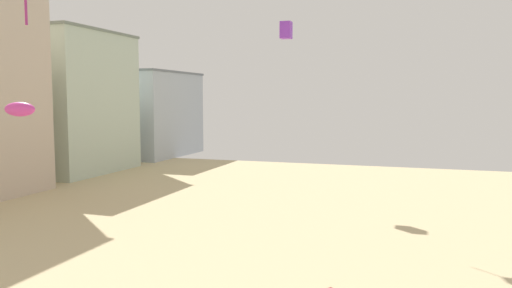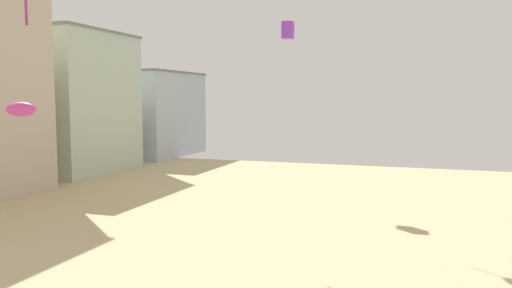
{
  "view_description": "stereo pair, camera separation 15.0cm",
  "coord_description": "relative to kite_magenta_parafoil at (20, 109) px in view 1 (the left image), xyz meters",
  "views": [
    {
      "loc": [
        9.67,
        -3.59,
        8.51
      ],
      "look_at": [
        2.84,
        17.07,
        6.51
      ],
      "focal_mm": 35.02,
      "sensor_mm": 36.0,
      "label": 1
    },
    {
      "loc": [
        9.81,
        -3.54,
        8.51
      ],
      "look_at": [
        2.84,
        17.07,
        6.51
      ],
      "focal_mm": 35.02,
      "sensor_mm": 36.0,
      "label": 2
    }
  ],
  "objects": [
    {
      "name": "boardwalk_hotel_mid",
      "position": [
        -19.94,
        28.08,
        0.08
      ],
      "size": [
        11.16,
        13.7,
        16.06
      ],
      "color": "#B7C6B2",
      "rests_on": "ground"
    },
    {
      "name": "kite_magenta_parafoil",
      "position": [
        0.0,
        0.0,
        0.0
      ],
      "size": [
        1.84,
        0.51,
        0.72
      ],
      "color": "#DB3D9E"
    },
    {
      "name": "boardwalk_hotel_far",
      "position": [
        -19.94,
        45.77,
        -1.76
      ],
      "size": [
        11.39,
        15.88,
        12.38
      ],
      "color": "#ADB7C1",
      "rests_on": "ground"
    },
    {
      "name": "kite_purple_box",
      "position": [
        7.45,
        23.05,
        6.46
      ],
      "size": [
        0.93,
        0.93,
        1.47
      ],
      "color": "purple"
    }
  ]
}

